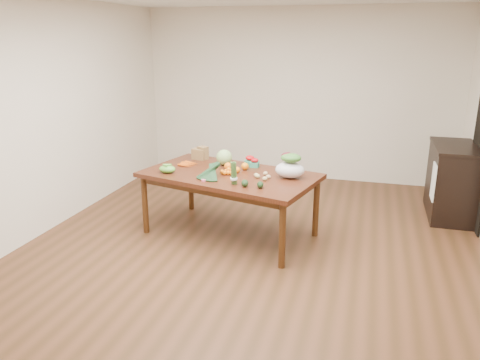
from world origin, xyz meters
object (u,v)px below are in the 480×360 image
(kale_bunch, at_px, (209,172))
(cabinet, at_px, (451,181))
(paper_bag, at_px, (200,153))
(salad_bag, at_px, (290,167))
(asparagus_bundle, at_px, (234,173))
(dining_table, at_px, (230,204))
(cabbage, at_px, (224,157))
(mandarin_cluster, at_px, (229,171))

(kale_bunch, bearing_deg, cabinet, 45.06)
(paper_bag, relative_size, salad_bag, 0.72)
(asparagus_bundle, bearing_deg, dining_table, 127.57)
(kale_bunch, bearing_deg, asparagus_bundle, -5.52)
(cabbage, xyz_separation_m, asparagus_bundle, (0.33, -0.71, 0.03))
(paper_bag, bearing_deg, cabbage, -25.37)
(cabbage, relative_size, kale_bunch, 0.48)
(cabbage, bearing_deg, salad_bag, -19.80)
(cabbage, bearing_deg, paper_bag, 154.63)
(paper_bag, xyz_separation_m, kale_bunch, (0.40, -0.78, -0.00))
(mandarin_cluster, relative_size, kale_bunch, 0.45)
(cabinet, height_order, salad_bag, salad_bag)
(cabinet, bearing_deg, mandarin_cluster, -151.64)
(cabinet, height_order, cabbage, cabbage)
(cabinet, relative_size, salad_bag, 3.15)
(paper_bag, bearing_deg, kale_bunch, -63.07)
(cabbage, bearing_deg, cabinet, 20.57)
(cabinet, xyz_separation_m, kale_bunch, (-2.73, -1.62, 0.36))
(kale_bunch, bearing_deg, salad_bag, 32.90)
(mandarin_cluster, xyz_separation_m, kale_bunch, (-0.16, -0.24, 0.04))
(cabinet, distance_m, kale_bunch, 3.19)
(mandarin_cluster, bearing_deg, cabinet, 28.36)
(mandarin_cluster, relative_size, salad_bag, 0.56)
(dining_table, xyz_separation_m, salad_bag, (0.69, 0.02, 0.50))
(paper_bag, distance_m, mandarin_cluster, 0.78)
(kale_bunch, distance_m, salad_bag, 0.90)
(asparagus_bundle, height_order, salad_bag, asparagus_bundle)
(mandarin_cluster, distance_m, kale_bunch, 0.29)
(paper_bag, distance_m, asparagus_bundle, 1.15)
(cabinet, relative_size, mandarin_cluster, 5.67)
(cabbage, height_order, mandarin_cluster, cabbage)
(cabinet, xyz_separation_m, salad_bag, (-1.88, -1.34, 0.41))
(kale_bunch, bearing_deg, cabbage, 105.22)
(dining_table, height_order, cabbage, cabbage)
(dining_table, relative_size, cabinet, 1.91)
(cabinet, distance_m, salad_bag, 2.34)
(cabinet, xyz_separation_m, mandarin_cluster, (-2.57, -1.39, 0.32))
(dining_table, relative_size, kale_bunch, 4.87)
(cabbage, height_order, kale_bunch, cabbage)
(salad_bag, bearing_deg, paper_bag, 158.43)
(cabinet, bearing_deg, dining_table, -152.22)
(kale_bunch, xyz_separation_m, asparagus_bundle, (0.32, -0.12, 0.05))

